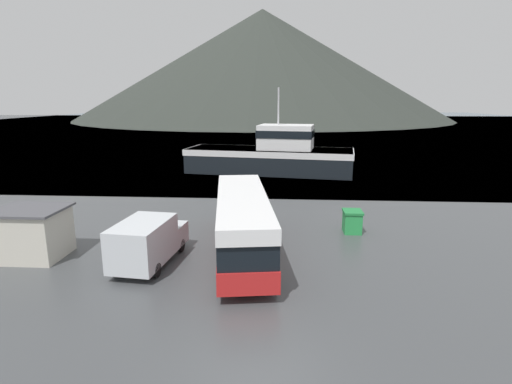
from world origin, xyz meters
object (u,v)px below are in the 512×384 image
Objects in this scene: fishing_boat at (273,155)px; dock_kiosk at (32,233)px; storage_bin at (352,221)px; delivery_van at (148,241)px; tour_bus at (242,221)px.

fishing_boat is 28.58m from dock_kiosk.
fishing_boat is at bearing 104.70° from storage_bin.
fishing_boat is at bearing 84.29° from delivery_van.
fishing_boat reaches higher than tour_bus.
fishing_boat is 5.50× the size of dock_kiosk.
delivery_van is 1.58× the size of dock_kiosk.
tour_bus reaches higher than storage_bin.
dock_kiosk is (-10.92, -1.26, -0.48)m from tour_bus.
tour_bus is at bearing -149.09° from storage_bin.
fishing_boat is at bearing 65.31° from dock_kiosk.
tour_bus is at bearing -173.46° from fishing_boat.
delivery_van is 0.29× the size of fishing_boat.
dock_kiosk is at bearing -178.83° from delivery_van.
tour_bus reaches higher than delivery_van.
dock_kiosk reaches higher than delivery_van.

